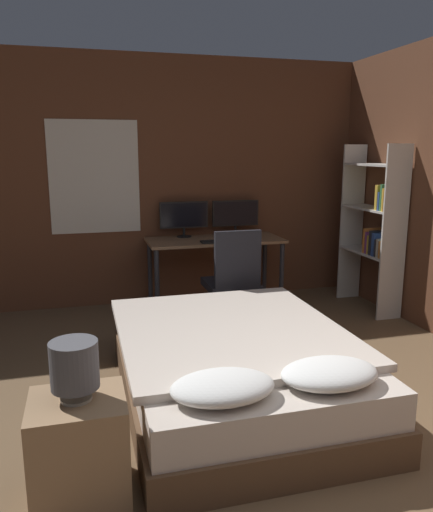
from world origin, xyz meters
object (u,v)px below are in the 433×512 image
(monitor_right, at_px, (236,215))
(bookshelf, at_px, (376,224))
(office_chair, at_px, (233,289))
(keyboard, at_px, (220,241))
(bed, at_px, (235,367))
(nightstand, at_px, (80,449))
(monitor_left, at_px, (184,217))
(computer_mouse, at_px, (247,239))
(bedside_lamp, at_px, (74,366))
(desk, at_px, (215,247))

(monitor_right, bearing_deg, bookshelf, -31.94)
(office_chair, bearing_deg, keyboard, 86.61)
(bed, distance_m, office_chair, 1.43)
(nightstand, xyz_separation_m, monitor_left, (1.16, 3.08, 0.72))
(computer_mouse, relative_size, bookshelf, 0.04)
(bedside_lamp, xyz_separation_m, bookshelf, (3.05, 2.27, 0.24))
(nightstand, relative_size, monitor_left, 0.98)
(monitor_right, relative_size, keyboard, 1.33)
(monitor_right, bearing_deg, keyboard, -125.70)
(office_chair, distance_m, bookshelf, 1.72)
(desk, height_order, monitor_right, monitor_right)
(nightstand, bearing_deg, monitor_left, 69.33)
(desk, relative_size, monitor_right, 2.72)
(nightstand, bearing_deg, office_chair, 55.81)
(computer_mouse, distance_m, bookshelf, 1.37)
(monitor_right, height_order, computer_mouse, monitor_right)
(computer_mouse, bearing_deg, office_chair, -120.02)
(office_chair, bearing_deg, nightstand, -124.19)
(bed, bearing_deg, desk, 78.52)
(computer_mouse, bearing_deg, desk, 144.90)
(keyboard, relative_size, office_chair, 0.41)
(bedside_lamp, distance_m, desk, 3.22)
(bookshelf, bearing_deg, bedside_lamp, -143.37)
(bedside_lamp, bearing_deg, desk, 63.04)
(monitor_right, relative_size, bookshelf, 0.31)
(nightstand, xyz_separation_m, keyboard, (1.46, 2.66, 0.50))
(monitor_left, bearing_deg, bed, -93.31)
(bookshelf, bearing_deg, office_chair, -174.00)
(bed, relative_size, monitor_right, 3.78)
(monitor_left, bearing_deg, computer_mouse, -35.07)
(monitor_left, height_order, computer_mouse, monitor_left)
(bed, xyz_separation_m, keyboard, (0.43, 1.93, 0.51))
(nightstand, bearing_deg, keyboard, 61.28)
(bed, distance_m, keyboard, 2.04)
(keyboard, bearing_deg, bedside_lamp, -118.72)
(desk, height_order, computer_mouse, computer_mouse)
(nightstand, bearing_deg, bedside_lamp, 0.00)
(monitor_left, relative_size, bookshelf, 0.31)
(bedside_lamp, relative_size, monitor_left, 0.54)
(monitor_right, bearing_deg, bedside_lamp, -119.72)
(office_chair, bearing_deg, monitor_right, 71.30)
(desk, distance_m, keyboard, 0.23)
(bedside_lamp, distance_m, computer_mouse, 3.19)
(computer_mouse, bearing_deg, bookshelf, -16.81)
(bookshelf, bearing_deg, monitor_right, 148.06)
(monitor_right, bearing_deg, monitor_left, 180.00)
(nightstand, distance_m, computer_mouse, 3.23)
(bed, relative_size, computer_mouse, 29.07)
(bedside_lamp, height_order, computer_mouse, bedside_lamp)
(monitor_left, height_order, bookshelf, bookshelf)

